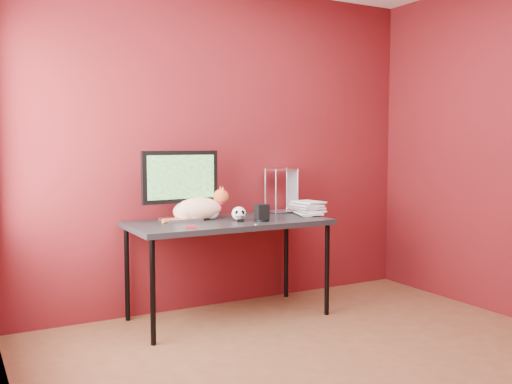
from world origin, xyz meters
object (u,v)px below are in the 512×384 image
desk (229,227)px  book_stack (298,138)px  skull_mug (239,214)px  speaker (262,213)px  monitor (180,182)px  cat (199,208)px

desk → book_stack: size_ratio=1.20×
skull_mug → speaker: size_ratio=0.91×
book_stack → desk: bearing=-179.0°
skull_mug → monitor: bearing=170.4°
cat → desk: bearing=-27.9°
monitor → skull_mug: (0.38, -0.21, -0.24)m
monitor → speaker: (0.52, -0.32, -0.23)m
desk → skull_mug: skull_mug is taller
monitor → speaker: bearing=-35.2°
speaker → book_stack: 0.73m
book_stack → skull_mug: bearing=-173.1°
desk → monitor: monitor is taller
monitor → cat: bearing=-13.0°
cat → monitor: bearing=178.1°
skull_mug → speaker: bearing=-18.3°
speaker → monitor: bearing=151.2°
cat → book_stack: book_stack is taller
desk → skull_mug: 0.13m
desk → speaker: 0.28m
cat → book_stack: bearing=-1.0°
desk → book_stack: (0.63, 0.01, 0.67)m
skull_mug → book_stack: (0.57, 0.07, 0.57)m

